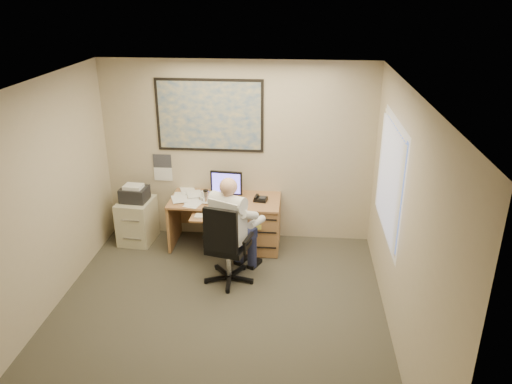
# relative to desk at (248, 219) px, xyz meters

# --- Properties ---
(room_shell) EXTENTS (4.00, 4.50, 2.70)m
(room_shell) POSITION_rel_desk_xyz_m (-0.18, -1.90, 0.91)
(room_shell) COLOR #3B382D
(room_shell) RESTS_ON ground
(desk) EXTENTS (1.60, 0.97, 1.13)m
(desk) POSITION_rel_desk_xyz_m (0.00, 0.00, 0.00)
(desk) COLOR #A57247
(desk) RESTS_ON ground
(world_map) EXTENTS (1.56, 0.03, 1.06)m
(world_map) POSITION_rel_desk_xyz_m (-0.58, 0.33, 1.46)
(world_map) COLOR #1E4C93
(world_map) RESTS_ON room_shell
(wall_calendar) EXTENTS (0.28, 0.01, 0.42)m
(wall_calendar) POSITION_rel_desk_xyz_m (-1.33, 0.34, 0.64)
(wall_calendar) COLOR white
(wall_calendar) RESTS_ON room_shell
(window_blinds) EXTENTS (0.06, 1.40, 1.30)m
(window_blinds) POSITION_rel_desk_xyz_m (1.79, -1.10, 1.11)
(window_blinds) COLOR white
(window_blinds) RESTS_ON room_shell
(filing_cabinet) EXTENTS (0.52, 0.60, 0.92)m
(filing_cabinet) POSITION_rel_desk_xyz_m (-1.69, 0.01, -0.05)
(filing_cabinet) COLOR beige
(filing_cabinet) RESTS_ON ground
(office_chair) EXTENTS (0.81, 0.81, 1.13)m
(office_chair) POSITION_rel_desk_xyz_m (-0.13, -1.02, -0.11)
(office_chair) COLOR black
(office_chair) RESTS_ON ground
(person) EXTENTS (0.91, 1.03, 1.44)m
(person) POSITION_rel_desk_xyz_m (-0.15, -0.94, 0.28)
(person) COLOR silver
(person) RESTS_ON office_chair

